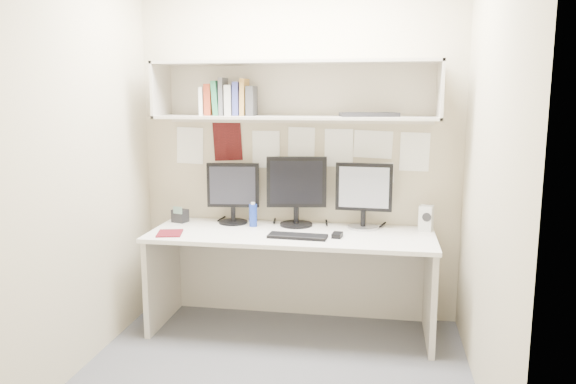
% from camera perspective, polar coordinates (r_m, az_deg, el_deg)
% --- Properties ---
extents(floor, '(2.40, 2.00, 0.01)m').
position_cam_1_polar(floor, '(3.63, -1.41, -17.88)').
color(floor, '#4A4A4F').
rests_on(floor, ground).
extents(wall_back, '(2.40, 0.02, 2.60)m').
position_cam_1_polar(wall_back, '(4.21, 1.11, 4.57)').
color(wall_back, tan).
rests_on(wall_back, ground).
extents(wall_front, '(2.40, 0.02, 2.60)m').
position_cam_1_polar(wall_front, '(2.27, -6.34, -0.13)').
color(wall_front, tan).
rests_on(wall_front, ground).
extents(wall_left, '(0.02, 2.00, 2.60)m').
position_cam_1_polar(wall_left, '(3.66, -20.32, 3.13)').
color(wall_left, tan).
rests_on(wall_left, ground).
extents(wall_right, '(0.02, 2.00, 2.60)m').
position_cam_1_polar(wall_right, '(3.23, 19.91, 2.33)').
color(wall_right, tan).
rests_on(wall_right, ground).
extents(desk, '(2.00, 0.70, 0.73)m').
position_cam_1_polar(desk, '(4.07, 0.33, -9.09)').
color(desk, silver).
rests_on(desk, floor).
extents(overhead_hutch, '(2.00, 0.38, 0.40)m').
position_cam_1_polar(overhead_hutch, '(4.06, 0.83, 10.31)').
color(overhead_hutch, '#BFB5A5').
rests_on(overhead_hutch, wall_back).
extents(pinned_papers, '(1.92, 0.01, 0.48)m').
position_cam_1_polar(pinned_papers, '(4.21, 1.09, 3.89)').
color(pinned_papers, white).
rests_on(pinned_papers, wall_back).
extents(monitor_left, '(0.39, 0.22, 0.46)m').
position_cam_1_polar(monitor_left, '(4.23, -5.60, 0.16)').
color(monitor_left, black).
rests_on(monitor_left, desk).
extents(monitor_center, '(0.44, 0.24, 0.51)m').
position_cam_1_polar(monitor_center, '(4.12, 0.86, 0.33)').
color(monitor_center, black).
rests_on(monitor_center, desk).
extents(monitor_right, '(0.41, 0.22, 0.47)m').
position_cam_1_polar(monitor_right, '(4.08, 7.70, -0.11)').
color(monitor_right, '#A5A5AA').
rests_on(monitor_right, desk).
extents(keyboard, '(0.41, 0.17, 0.02)m').
position_cam_1_polar(keyboard, '(3.82, 0.98, -4.52)').
color(keyboard, black).
rests_on(keyboard, desk).
extents(mouse, '(0.07, 0.11, 0.03)m').
position_cam_1_polar(mouse, '(3.85, 5.03, -4.38)').
color(mouse, black).
rests_on(mouse, desk).
extents(speaker, '(0.11, 0.12, 0.18)m').
position_cam_1_polar(speaker, '(4.12, 13.85, -2.60)').
color(speaker, beige).
rests_on(speaker, desk).
extents(blue_bottle, '(0.06, 0.06, 0.18)m').
position_cam_1_polar(blue_bottle, '(4.13, -3.57, -2.34)').
color(blue_bottle, '#162F99').
rests_on(blue_bottle, desk).
extents(maroon_notebook, '(0.21, 0.24, 0.01)m').
position_cam_1_polar(maroon_notebook, '(4.01, -11.92, -4.12)').
color(maroon_notebook, '#570E17').
rests_on(maroon_notebook, desk).
extents(desk_phone, '(0.13, 0.12, 0.13)m').
position_cam_1_polar(desk_phone, '(4.35, -10.91, -2.37)').
color(desk_phone, black).
rests_on(desk_phone, desk).
extents(book_stack, '(0.40, 0.17, 0.27)m').
position_cam_1_polar(book_stack, '(4.11, -6.03, 9.36)').
color(book_stack, white).
rests_on(book_stack, overhead_hutch).
extents(hutch_tray, '(0.42, 0.24, 0.03)m').
position_cam_1_polar(hutch_tray, '(3.93, 8.24, 7.80)').
color(hutch_tray, black).
rests_on(hutch_tray, overhead_hutch).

